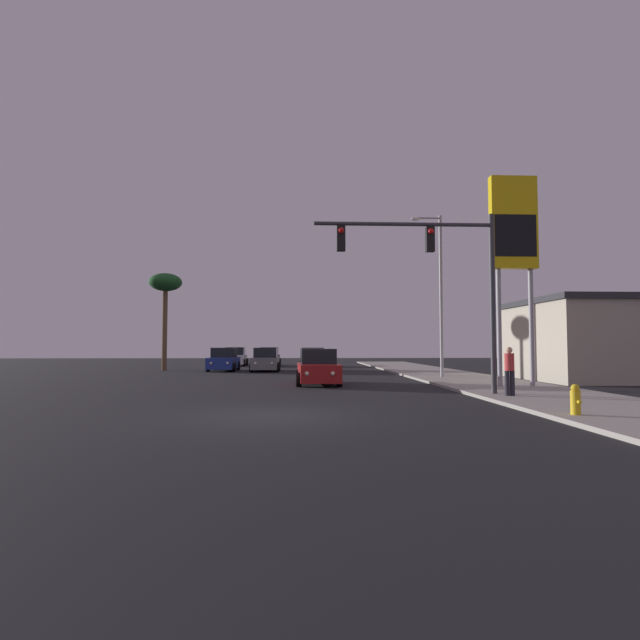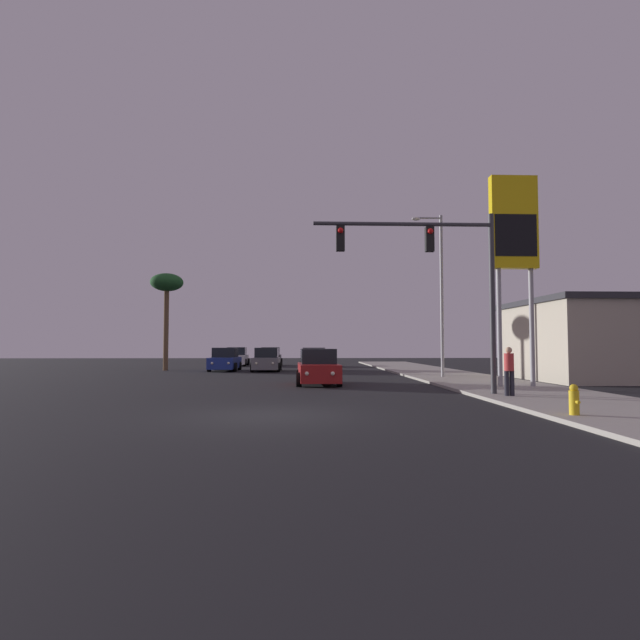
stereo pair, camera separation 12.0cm
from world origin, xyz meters
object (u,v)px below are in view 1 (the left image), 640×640
Objects in this scene: car_tan at (312,360)px; car_grey at (266,360)px; car_white at (235,357)px; car_red at (318,368)px; fire_hydrant at (575,400)px; street_lamp at (439,287)px; palm_tree_mid at (165,287)px; traffic_light_mast at (442,267)px; gas_station_sign at (514,234)px; car_blue at (224,360)px; pedestrian_on_sidewalk at (509,369)px; car_black at (269,357)px.

car_grey is (-3.38, -0.37, 0.00)m from car_tan.
car_white and car_tan have the same top height.
car_red reaches higher than fire_hydrant.
street_lamp is at bearing 86.60° from fire_hydrant.
palm_tree_mid is at bearing 150.65° from street_lamp.
traffic_light_mast is at bearing 102.67° from car_tan.
car_white is at bearing 126.23° from street_lamp.
car_white reaches higher than fire_hydrant.
car_white is 1.00× the size of car_red.
gas_station_sign is (1.43, -6.50, 1.50)m from street_lamp.
car_grey is at bearing 172.06° from car_blue.
street_lamp is 15.83m from fire_hydrant.
car_white is at bearing 114.22° from pedestrian_on_sidewalk.
palm_tree_mid is (-7.52, 1.19, 5.45)m from car_grey.
car_blue is at bearing 132.91° from gas_station_sign.
car_red is 0.48× the size of gas_station_sign.
car_blue is (0.34, -9.24, 0.00)m from car_white.
car_black reaches higher than fire_hydrant.
gas_station_sign is at bearing 115.22° from car_black.
fire_hydrant is 0.46× the size of pedestrian_on_sidewalk.
car_tan is 0.60× the size of palm_tree_mid.
palm_tree_mid reaches higher than car_grey.
gas_station_sign is (8.30, -2.87, 5.86)m from car_red.
traffic_light_mast reaches higher than car_black.
palm_tree_mid is at bearing 123.82° from fire_hydrant.
gas_station_sign is 5.39× the size of pedestrian_on_sidewalk.
traffic_light_mast is at bearing 109.76° from car_white.
car_black is 0.66× the size of traffic_light_mast.
pedestrian_on_sidewalk reaches higher than car_blue.
pedestrian_on_sidewalk reaches higher than car_grey.
palm_tree_mid is (-10.90, 0.82, 5.45)m from car_tan.
pedestrian_on_sidewalk is (6.23, -19.54, 0.27)m from car_tan.
palm_tree_mid is (-10.81, 13.57, 5.45)m from car_red.
street_lamp is 5.39× the size of pedestrian_on_sidewalk.
pedestrian_on_sidewalk is (12.67, -19.67, 0.27)m from car_blue.
car_tan is 0.66× the size of traffic_light_mast.
traffic_light_mast is at bearing 112.52° from car_grey.
car_black is at bearing -87.95° from car_grey.
pedestrian_on_sidewalk is at bearing 130.82° from car_red.
gas_station_sign reaches higher than car_blue.
fire_hydrant is at bearing 118.29° from car_blue.
car_black is at bearing 105.90° from fire_hydrant.
car_white is 23.10m from car_red.
palm_tree_mid is at bearing -53.58° from car_red.
street_lamp reaches higher than car_grey.
street_lamp is at bearing -154.32° from car_red.
street_lamp is (10.16, -8.75, 4.36)m from car_grey.
pedestrian_on_sidewalk is at bearing 124.25° from car_blue.
car_black is 9.65m from car_blue.
car_red is 10.56m from gas_station_sign.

